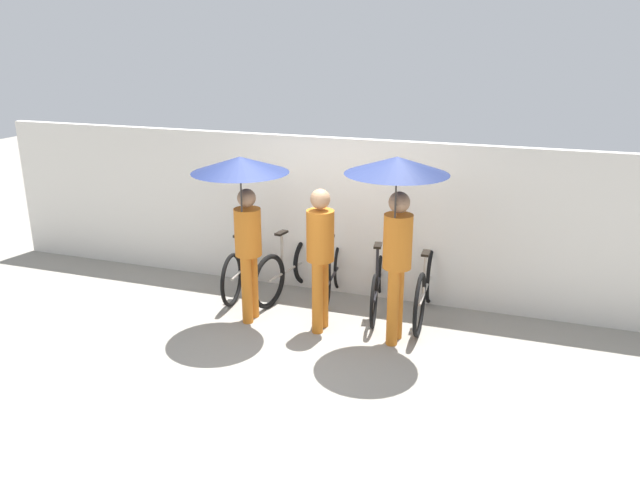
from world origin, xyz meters
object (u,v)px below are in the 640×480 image
at_px(pedestrian_trailing, 397,196).
at_px(pedestrian_leading, 243,190).
at_px(parked_bicycle_2, 332,274).
at_px(parked_bicycle_4, 426,287).
at_px(parked_bicycle_0, 245,266).
at_px(pedestrian_center, 320,249).
at_px(parked_bicycle_3, 378,282).
at_px(parked_bicycle_1, 289,269).

bearing_deg(pedestrian_trailing, pedestrian_leading, 5.38).
bearing_deg(parked_bicycle_2, parked_bicycle_4, -100.33).
xyz_separation_m(parked_bicycle_2, pedestrian_trailing, (1.02, -0.95, 1.36)).
height_order(parked_bicycle_0, pedestrian_center, pedestrian_center).
bearing_deg(parked_bicycle_3, parked_bicycle_0, 81.84).
xyz_separation_m(parked_bicycle_4, pedestrian_trailing, (-0.22, -0.86, 1.34)).
xyz_separation_m(parked_bicycle_2, parked_bicycle_4, (1.24, -0.09, 0.02)).
height_order(parked_bicycle_0, parked_bicycle_4, parked_bicycle_4).
xyz_separation_m(parked_bicycle_0, parked_bicycle_3, (1.86, 0.03, -0.01)).
distance_m(parked_bicycle_1, pedestrian_trailing, 2.34).
relative_size(parked_bicycle_3, pedestrian_leading, 0.84).
distance_m(parked_bicycle_4, pedestrian_center, 1.48).
relative_size(parked_bicycle_2, pedestrian_center, 0.97).
bearing_deg(parked_bicycle_3, pedestrian_trailing, -165.83).
relative_size(parked_bicycle_0, parked_bicycle_4, 0.94).
bearing_deg(pedestrian_center, parked_bicycle_2, -79.04).
distance_m(parked_bicycle_0, parked_bicycle_4, 2.48).
bearing_deg(pedestrian_leading, pedestrian_center, -173.34).
height_order(parked_bicycle_0, pedestrian_trailing, pedestrian_trailing).
bearing_deg(pedestrian_center, pedestrian_trailing, 175.84).
height_order(parked_bicycle_1, pedestrian_trailing, pedestrian_trailing).
relative_size(parked_bicycle_4, pedestrian_center, 1.04).
relative_size(parked_bicycle_4, pedestrian_trailing, 0.82).
relative_size(parked_bicycle_4, pedestrian_leading, 0.87).
xyz_separation_m(parked_bicycle_0, parked_bicycle_2, (1.24, 0.06, 0.01)).
relative_size(parked_bicycle_0, pedestrian_center, 0.97).
bearing_deg(parked_bicycle_0, pedestrian_center, -125.90).
xyz_separation_m(parked_bicycle_0, pedestrian_center, (1.36, -0.79, 0.65)).
bearing_deg(pedestrian_leading, parked_bicycle_3, -147.04).
height_order(parked_bicycle_3, pedestrian_center, pedestrian_center).
distance_m(parked_bicycle_0, pedestrian_trailing, 2.79).
bearing_deg(parked_bicycle_2, pedestrian_trailing, -139.21).
distance_m(parked_bicycle_0, parked_bicycle_1, 0.63).
height_order(parked_bicycle_4, pedestrian_trailing, pedestrian_trailing).
bearing_deg(parked_bicycle_4, pedestrian_leading, 111.45).
bearing_deg(pedestrian_trailing, parked_bicycle_3, -61.88).
height_order(parked_bicycle_3, parked_bicycle_4, parked_bicycle_4).
height_order(parked_bicycle_2, parked_bicycle_3, parked_bicycle_2).
height_order(parked_bicycle_3, pedestrian_leading, pedestrian_leading).
xyz_separation_m(parked_bicycle_1, pedestrian_trailing, (1.64, -0.97, 1.36)).
xyz_separation_m(parked_bicycle_4, pedestrian_center, (-1.11, -0.76, 0.61)).
height_order(parked_bicycle_0, parked_bicycle_3, parked_bicycle_3).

